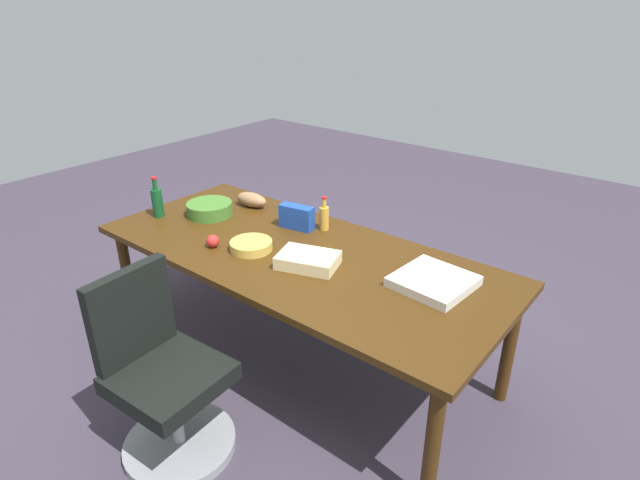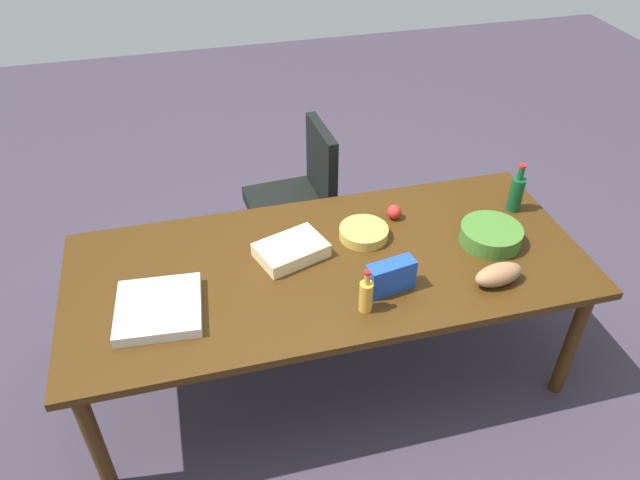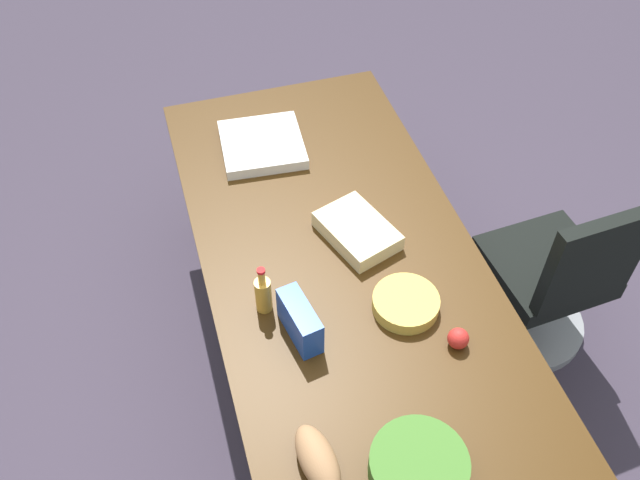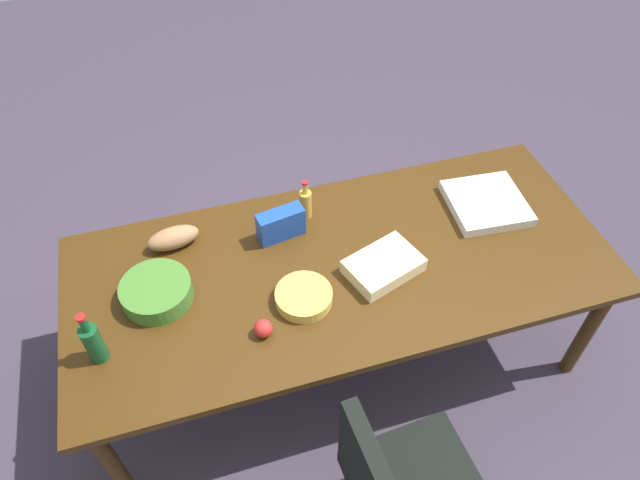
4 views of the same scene
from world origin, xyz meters
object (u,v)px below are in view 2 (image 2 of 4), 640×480
chip_bag_blue (391,277)px  pizza_box (159,308)px  conference_table (328,273)px  chip_bowl (364,232)px  dressing_bottle (366,295)px  sheet_cake (291,250)px  office_chair (297,214)px  wine_bottle (516,193)px  salad_bowl (491,235)px  apple_red (394,212)px  bread_loaf (499,275)px

chip_bag_blue → pizza_box: bearing=174.1°
conference_table → chip_bowl: size_ratio=10.03×
dressing_bottle → sheet_cake: bearing=118.2°
office_chair → dressing_bottle: bearing=-88.7°
wine_bottle → office_chair: bearing=143.5°
chip_bowl → dressing_bottle: bearing=-106.8°
salad_bowl → sheet_cake: salad_bowl is taller
sheet_cake → pizza_box: bearing=-159.5°
wine_bottle → apple_red: size_ratio=3.61×
apple_red → chip_bowl: bearing=-150.3°
wine_bottle → dressing_bottle: bearing=-152.1°
sheet_cake → chip_bag_blue: (0.38, -0.34, 0.04)m
conference_table → chip_bowl: chip_bowl is taller
apple_red → bread_loaf: 0.66m
chip_bag_blue → conference_table: bearing=131.5°
bread_loaf → salad_bowl: bearing=69.4°
salad_bowl → pizza_box: size_ratio=0.84×
wine_bottle → conference_table: bearing=-170.3°
wine_bottle → chip_bag_blue: wine_bottle is taller
sheet_cake → office_chair: bearing=76.4°
apple_red → conference_table: bearing=-148.0°
dressing_bottle → chip_bowl: dressing_bottle is taller
salad_bowl → chip_bowl: size_ratio=1.23×
dressing_bottle → bread_loaf: size_ratio=0.91×
office_chair → apple_red: office_chair is taller
dressing_bottle → chip_bag_blue: dressing_bottle is taller
apple_red → chip_bowl: apple_red is taller
chip_bowl → salad_bowl: bearing=-18.1°
pizza_box → apple_red: bearing=23.1°
conference_table → apple_red: size_ratio=32.37×
sheet_cake → wine_bottle: bearing=4.2°
bread_loaf → conference_table: bearing=155.1°
office_chair → chip_bowl: (0.18, -0.79, 0.40)m
dressing_bottle → pizza_box: (-0.87, 0.20, -0.06)m
chip_bag_blue → chip_bowl: bearing=89.6°
pizza_box → chip_bowl: chip_bowl is taller
wine_bottle → chip_bowl: wine_bottle is taller
conference_table → salad_bowl: bearing=-3.1°
chip_bag_blue → salad_bowl: bearing=18.8°
apple_red → sheet_cake: 0.61m
sheet_cake → chip_bowl: sheet_cake is taller
wine_bottle → chip_bag_blue: 0.95m
sheet_cake → chip_bag_blue: bearing=-41.9°
conference_table → office_chair: office_chair is taller
office_chair → chip_bag_blue: (0.18, -1.19, 0.45)m
wine_bottle → bread_loaf: wine_bottle is taller
salad_bowl → pizza_box: 1.61m
apple_red → salad_bowl: salad_bowl is taller
sheet_cake → pizza_box: 0.68m
office_chair → bread_loaf: office_chair is taller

